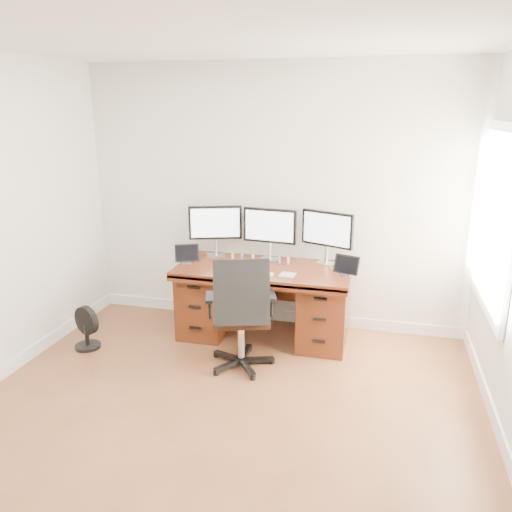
% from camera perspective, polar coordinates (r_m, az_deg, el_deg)
% --- Properties ---
extents(ground, '(4.50, 4.50, 0.00)m').
position_cam_1_polar(ground, '(3.69, -6.10, -21.04)').
color(ground, brown).
rests_on(ground, ground).
extents(back_wall, '(4.00, 0.10, 2.70)m').
position_cam_1_polar(back_wall, '(5.17, 2.04, 6.57)').
color(back_wall, silver).
rests_on(back_wall, ground).
extents(desk, '(1.70, 0.80, 0.75)m').
position_cam_1_polar(desk, '(5.03, 0.92, -4.94)').
color(desk, '#4C1F0F').
rests_on(desk, ground).
extents(office_chair, '(0.72, 0.72, 1.07)m').
position_cam_1_polar(office_chair, '(4.45, -1.70, -8.67)').
color(office_chair, black).
rests_on(office_chair, ground).
extents(floor_fan, '(0.29, 0.25, 0.42)m').
position_cam_1_polar(floor_fan, '(5.13, -18.85, -7.83)').
color(floor_fan, black).
rests_on(floor_fan, ground).
extents(monitor_left, '(0.53, 0.21, 0.53)m').
position_cam_1_polar(monitor_left, '(5.20, -4.67, 3.62)').
color(monitor_left, silver).
rests_on(monitor_left, desk).
extents(monitor_center, '(0.55, 0.16, 0.53)m').
position_cam_1_polar(monitor_center, '(5.05, 1.58, 3.27)').
color(monitor_center, silver).
rests_on(monitor_center, desk).
extents(monitor_right, '(0.52, 0.23, 0.53)m').
position_cam_1_polar(monitor_right, '(4.96, 8.13, 2.86)').
color(monitor_right, silver).
rests_on(monitor_right, desk).
extents(tablet_left, '(0.25, 0.15, 0.19)m').
position_cam_1_polar(tablet_left, '(5.05, -7.93, 0.16)').
color(tablet_left, silver).
rests_on(tablet_left, desk).
extents(tablet_right, '(0.25, 0.14, 0.19)m').
position_cam_1_polar(tablet_right, '(4.70, 10.28, -1.18)').
color(tablet_right, silver).
rests_on(tablet_right, desk).
extents(keyboard, '(0.29, 0.19, 0.01)m').
position_cam_1_polar(keyboard, '(4.69, 0.31, -1.96)').
color(keyboard, white).
rests_on(keyboard, desk).
extents(trackpad, '(0.15, 0.15, 0.01)m').
position_cam_1_polar(trackpad, '(4.66, 3.61, -2.16)').
color(trackpad, silver).
rests_on(trackpad, desk).
extents(drawing_tablet, '(0.26, 0.21, 0.01)m').
position_cam_1_polar(drawing_tablet, '(4.83, -2.85, -1.45)').
color(drawing_tablet, black).
rests_on(drawing_tablet, desk).
extents(phone, '(0.13, 0.09, 0.01)m').
position_cam_1_polar(phone, '(4.88, 0.65, -1.25)').
color(phone, black).
rests_on(phone, desk).
extents(figurine_orange, '(0.03, 0.03, 0.08)m').
position_cam_1_polar(figurine_orange, '(5.10, -2.68, -0.02)').
color(figurine_orange, '#E8844E').
rests_on(figurine_orange, desk).
extents(figurine_purple, '(0.03, 0.03, 0.08)m').
position_cam_1_polar(figurine_purple, '(5.08, -1.62, -0.10)').
color(figurine_purple, '#8D57E0').
rests_on(figurine_purple, desk).
extents(figurine_yellow, '(0.03, 0.03, 0.08)m').
position_cam_1_polar(figurine_yellow, '(5.05, -0.36, -0.19)').
color(figurine_yellow, '#DEC56A').
rests_on(figurine_yellow, desk).
extents(figurine_blue, '(0.03, 0.03, 0.08)m').
position_cam_1_polar(figurine_blue, '(4.99, 2.68, -0.41)').
color(figurine_blue, '#5B6DE5').
rests_on(figurine_blue, desk).
extents(figurine_pink, '(0.03, 0.03, 0.08)m').
position_cam_1_polar(figurine_pink, '(4.97, 3.70, -0.49)').
color(figurine_pink, pink).
rests_on(figurine_pink, desk).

